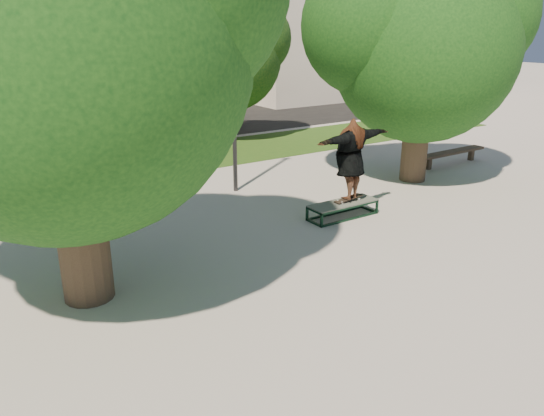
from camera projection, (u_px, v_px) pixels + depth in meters
ground at (318, 260)px, 10.54m from camera, size 120.00×120.00×0.00m
grass_strip at (171, 159)px, 18.53m from camera, size 30.00×4.00×0.02m
asphalt_strip at (90, 133)px, 23.12m from camera, size 40.00×8.00×0.01m
tree_left at (48, 25)px, 7.71m from camera, size 6.96×5.95×7.12m
tree_right at (420, 38)px, 14.73m from camera, size 6.24×5.33×6.51m
bg_tree_mid at (77, 38)px, 18.17m from camera, size 5.76×4.92×6.24m
bg_tree_right at (226, 51)px, 20.83m from camera, size 5.04×4.31×5.43m
lamppost at (233, 77)px, 13.97m from camera, size 0.25×0.15×6.11m
side_building at (326, 32)px, 35.98m from camera, size 15.00×10.00×8.00m
grind_box at (343, 210)px, 12.87m from camera, size 1.80×0.60×0.38m
skater_rig at (350, 159)px, 12.56m from camera, size 2.45×0.94×2.02m
bench at (451, 153)px, 17.69m from camera, size 3.01×0.43×0.46m
car_dark at (61, 115)px, 22.71m from camera, size 2.28×4.94×1.57m
car_grey at (43, 121)px, 21.23m from camera, size 3.57×6.05×1.58m
car_silver_b at (200, 103)px, 26.21m from camera, size 2.30×5.45×1.57m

